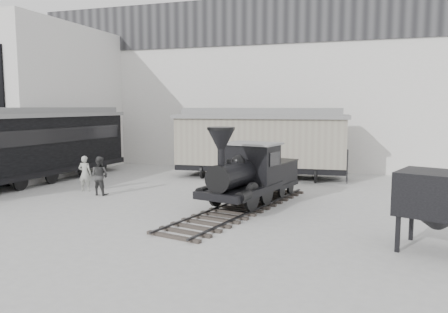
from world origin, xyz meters
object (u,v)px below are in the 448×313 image
(passenger_coach, at_px, (27,145))
(visitor_a, at_px, (85,173))
(locomotive, at_px, (249,178))
(coal_hopper, at_px, (438,200))
(boxcar, at_px, (260,141))
(visitor_b, at_px, (100,176))

(passenger_coach, relative_size, visitor_a, 8.19)
(locomotive, relative_size, coal_hopper, 3.71)
(boxcar, relative_size, visitor_a, 5.78)
(coal_hopper, bearing_deg, locomotive, 169.34)
(boxcar, bearing_deg, visitor_b, -134.46)
(visitor_a, xyz_separation_m, visitor_b, (1.21, -0.57, 0.04))
(coal_hopper, bearing_deg, visitor_a, -177.25)
(visitor_b, bearing_deg, boxcar, -126.86)
(boxcar, height_order, coal_hopper, boxcar)
(visitor_b, bearing_deg, coal_hopper, 166.85)
(passenger_coach, bearing_deg, visitor_a, -5.50)
(passenger_coach, relative_size, visitor_b, 7.87)
(visitor_b, bearing_deg, visitor_a, -22.21)
(locomotive, bearing_deg, boxcar, 112.26)
(locomotive, bearing_deg, visitor_a, -172.27)
(boxcar, relative_size, coal_hopper, 3.93)
(boxcar, xyz_separation_m, visitor_b, (-5.98, -7.12, -1.20))
(visitor_b, bearing_deg, locomotive, -178.29)
(coal_hopper, bearing_deg, boxcar, 144.50)
(locomotive, height_order, passenger_coach, passenger_coach)
(passenger_coach, bearing_deg, coal_hopper, -10.29)
(boxcar, xyz_separation_m, passenger_coach, (-11.26, -5.75, -0.04))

